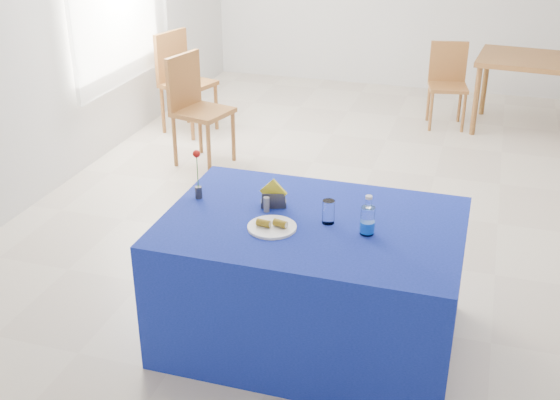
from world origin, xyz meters
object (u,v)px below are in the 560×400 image
at_px(water_bottle, 367,221).
at_px(chair_bg_left, 448,78).
at_px(chair_win_b, 181,75).
at_px(chair_win_a, 194,102).
at_px(blue_table, 311,281).
at_px(oak_table, 546,66).
at_px(plate, 272,227).

relative_size(water_bottle, chair_bg_left, 0.25).
distance_m(water_bottle, chair_win_b, 3.99).
bearing_deg(chair_win_a, chair_win_b, 45.95).
height_order(blue_table, water_bottle, water_bottle).
xyz_separation_m(blue_table, oak_table, (1.34, 4.08, 0.30)).
bearing_deg(water_bottle, chair_win_a, 130.27).
bearing_deg(chair_bg_left, blue_table, -106.32).
xyz_separation_m(chair_win_a, chair_win_b, (-0.48, 0.77, 0.01)).
xyz_separation_m(chair_bg_left, chair_win_b, (-2.56, -0.97, 0.08)).
bearing_deg(chair_win_b, blue_table, -128.20).
xyz_separation_m(water_bottle, oak_table, (1.03, 4.14, -0.15)).
relative_size(oak_table, chair_bg_left, 1.61).
height_order(blue_table, chair_win_b, chair_win_b).
relative_size(oak_table, chair_win_a, 1.39).
relative_size(plate, chair_bg_left, 0.30).
xyz_separation_m(water_bottle, chair_bg_left, (0.09, 4.08, -0.34)).
xyz_separation_m(plate, water_bottle, (0.49, 0.09, 0.06)).
relative_size(blue_table, chair_bg_left, 1.87).
relative_size(plate, chair_win_b, 0.26).
bearing_deg(chair_win_b, oak_table, -57.32).
xyz_separation_m(blue_table, water_bottle, (0.30, -0.06, 0.45)).
height_order(chair_win_a, chair_win_b, chair_win_b).
bearing_deg(oak_table, chair_win_b, -163.81).
bearing_deg(chair_win_b, chair_bg_left, -52.86).
bearing_deg(plate, water_bottle, 10.63).
bearing_deg(chair_bg_left, water_bottle, -101.99).
distance_m(plate, chair_win_b, 3.78).
height_order(oak_table, chair_win_a, chair_win_a).
distance_m(blue_table, chair_win_b, 3.76).
distance_m(plate, chair_win_a, 2.88).
relative_size(water_bottle, chair_win_b, 0.21).
bearing_deg(water_bottle, chair_bg_left, 88.71).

